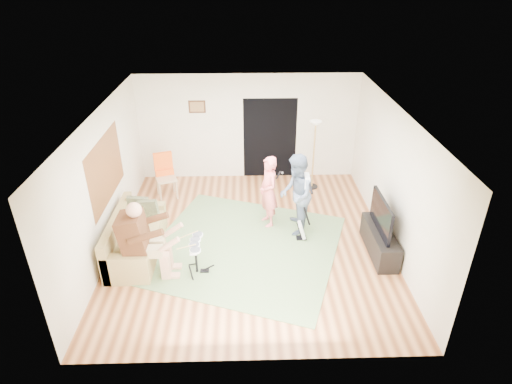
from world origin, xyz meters
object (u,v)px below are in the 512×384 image
guitar_spare (302,230)px  tv_cabinet (380,241)px  guitarist (296,195)px  torchiere_lamp (314,143)px  singer (268,192)px  dining_chair (167,182)px  sofa (133,241)px  television (381,215)px  drum_kit (196,259)px

guitar_spare → tv_cabinet: bearing=-18.8°
guitarist → torchiere_lamp: torchiere_lamp is taller
singer → guitarist: bearing=45.0°
guitarist → dining_chair: guitarist is taller
sofa → television: 4.78m
singer → television: bearing=43.7°
sofa → drum_kit: (1.29, -0.65, 0.03)m
drum_kit → singer: (1.39, 1.62, 0.48)m
drum_kit → television: (3.45, 0.52, 0.55)m
singer → torchiere_lamp: bearing=126.4°
drum_kit → tv_cabinet: bearing=8.5°
television → drum_kit: bearing=-171.4°
sofa → drum_kit: 1.44m
sofa → guitar_spare: bearing=6.2°
singer → torchiere_lamp: 2.10m
sofa → television: size_ratio=1.76×
torchiere_lamp → dining_chair: size_ratio=1.61×
guitarist → television: guitarist is taller
tv_cabinet → dining_chair: bearing=151.6°
guitar_spare → torchiere_lamp: (0.53, 2.29, 0.98)m
torchiere_lamp → television: bearing=-72.7°
guitarist → tv_cabinet: (1.56, -0.82, -0.61)m
sofa → television: television is taller
drum_kit → television: 3.53m
dining_chair → sofa: bearing=-117.1°
singer → television: size_ratio=1.36×
singer → television: (2.06, -1.10, 0.07)m
drum_kit → dining_chair: size_ratio=0.64×
dining_chair → tv_cabinet: bearing=-47.7°
tv_cabinet → guitarist: bearing=152.3°
tv_cabinet → television: 0.60m
drum_kit → guitar_spare: size_ratio=0.91×
torchiere_lamp → tv_cabinet: torchiere_lamp is taller
guitarist → tv_cabinet: guitarist is taller
guitar_spare → sofa: bearing=-173.8°
sofa → guitarist: guitarist is taller
singer → torchiere_lamp: torchiere_lamp is taller
singer → torchiere_lamp: (1.19, 1.68, 0.41)m
television → tv_cabinet: bearing=0.0°
torchiere_lamp → television: torchiere_lamp is taller
singer → tv_cabinet: 2.44m
torchiere_lamp → sofa: bearing=-145.6°
sofa → dining_chair: (0.32, 2.29, 0.11)m
sofa → torchiere_lamp: torchiere_lamp is taller
singer → dining_chair: 2.74m
guitarist → guitar_spare: bearing=23.4°
guitarist → guitar_spare: (0.12, -0.33, -0.64)m
sofa → torchiere_lamp: 4.78m
torchiere_lamp → television: size_ratio=1.51×
singer → television: 2.34m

